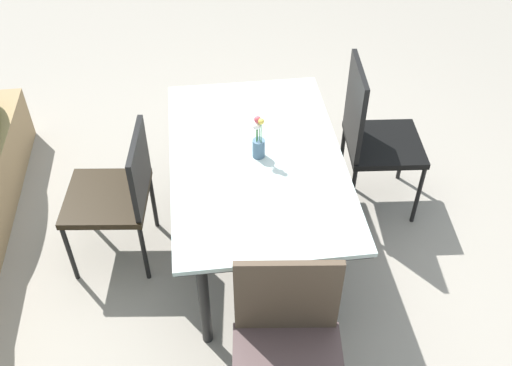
# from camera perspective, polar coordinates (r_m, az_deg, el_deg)

# --- Properties ---
(ground_plane) EXTENTS (12.00, 12.00, 0.00)m
(ground_plane) POSITION_cam_1_polar(r_m,az_deg,el_deg) (3.73, 0.02, -6.25)
(ground_plane) COLOR gray
(dining_table) EXTENTS (1.51, 0.95, 0.75)m
(dining_table) POSITION_cam_1_polar(r_m,az_deg,el_deg) (3.24, -0.00, 1.62)
(dining_table) COLOR #B2C6C1
(dining_table) RESTS_ON ground
(chair_end_left) EXTENTS (0.55, 0.55, 0.94)m
(chair_end_left) POSITION_cam_1_polar(r_m,az_deg,el_deg) (2.66, 3.11, -15.80)
(chair_end_left) COLOR #4D3A3A
(chair_end_left) RESTS_ON ground
(chair_far_side) EXTENTS (0.52, 0.52, 0.89)m
(chair_far_side) POSITION_cam_1_polar(r_m,az_deg,el_deg) (3.42, -13.33, -0.74)
(chair_far_side) COLOR black
(chair_far_side) RESTS_ON ground
(chair_near_right) EXTENTS (0.51, 0.51, 1.05)m
(chair_near_right) POSITION_cam_1_polar(r_m,az_deg,el_deg) (3.71, 11.30, 4.89)
(chair_near_right) COLOR black
(chair_near_right) RESTS_ON ground
(flower_vase) EXTENTS (0.07, 0.07, 0.27)m
(flower_vase) POSITION_cam_1_polar(r_m,az_deg,el_deg) (3.13, 0.24, 4.09)
(flower_vase) COLOR slate
(flower_vase) RESTS_ON dining_table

